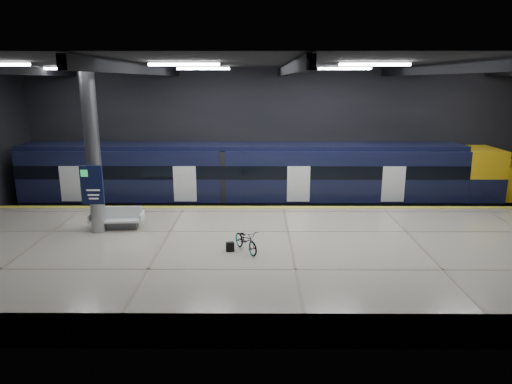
{
  "coord_description": "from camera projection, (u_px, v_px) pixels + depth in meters",
  "views": [
    {
      "loc": [
        -1.27,
        -19.35,
        7.32
      ],
      "look_at": [
        -1.37,
        1.5,
        2.2
      ],
      "focal_mm": 32.0,
      "sensor_mm": 36.0,
      "label": 1
    }
  ],
  "objects": [
    {
      "name": "safety_strip",
      "position": [
        283.0,
        207.0,
        22.94
      ],
      "size": [
        30.0,
        0.4,
        0.01
      ],
      "primitive_type": "cube",
      "color": "yellow",
      "rests_on": "platform"
    },
    {
      "name": "pannier_bag",
      "position": [
        230.0,
        247.0,
        17.02
      ],
      "size": [
        0.33,
        0.24,
        0.35
      ],
      "primitive_type": "cube",
      "rotation": [
        0.0,
        0.0,
        0.23
      ],
      "color": "black",
      "rests_on": "platform"
    },
    {
      "name": "room_shell",
      "position": [
        288.0,
        119.0,
        19.17
      ],
      "size": [
        30.1,
        16.1,
        8.05
      ],
      "color": "black",
      "rests_on": "ground"
    },
    {
      "name": "train",
      "position": [
        275.0,
        177.0,
        25.38
      ],
      "size": [
        29.4,
        2.84,
        3.79
      ],
      "color": "black",
      "rests_on": "ground"
    },
    {
      "name": "ground",
      "position": [
        286.0,
        247.0,
        20.53
      ],
      "size": [
        30.0,
        30.0,
        0.0
      ],
      "primitive_type": "plane",
      "color": "black",
      "rests_on": "ground"
    },
    {
      "name": "info_column",
      "position": [
        93.0,
        153.0,
        18.51
      ],
      "size": [
        0.9,
        0.78,
        6.9
      ],
      "color": "#9EA0A5",
      "rests_on": "platform"
    },
    {
      "name": "platform",
      "position": [
        290.0,
        257.0,
        17.97
      ],
      "size": [
        30.0,
        11.0,
        1.1
      ],
      "primitive_type": "cube",
      "color": "#B8AF9C",
      "rests_on": "ground"
    },
    {
      "name": "rails",
      "position": [
        281.0,
        211.0,
        25.85
      ],
      "size": [
        30.0,
        1.52,
        0.16
      ],
      "color": "gray",
      "rests_on": "ground"
    },
    {
      "name": "bicycle",
      "position": [
        246.0,
        240.0,
        16.95
      ],
      "size": [
        1.31,
        1.71,
        0.86
      ],
      "primitive_type": "imported",
      "rotation": [
        0.0,
        0.0,
        0.51
      ],
      "color": "#99999E",
      "rests_on": "platform"
    },
    {
      "name": "bench",
      "position": [
        117.0,
        221.0,
        19.59
      ],
      "size": [
        2.28,
        1.07,
        0.98
      ],
      "rotation": [
        0.0,
        0.0,
        0.07
      ],
      "color": "#595B60",
      "rests_on": "platform"
    }
  ]
}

